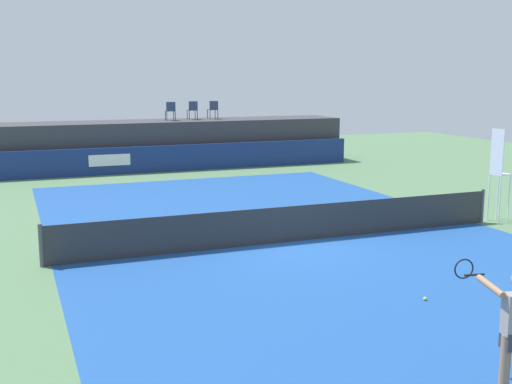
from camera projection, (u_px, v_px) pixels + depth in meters
ground_plane at (250, 218)px, 19.45m from camera, size 48.00×48.00×0.00m
court_inner at (291, 242)px, 16.70m from camera, size 12.00×22.00×0.00m
sponsor_wall at (168, 158)px, 28.97m from camera, size 18.00×0.22×1.20m
spectator_platform at (159, 144)px, 30.53m from camera, size 18.00×2.80×2.20m
spectator_chair_far_left at (170, 110)px, 30.29m from camera, size 0.47×0.47×0.89m
spectator_chair_left at (193, 109)px, 31.04m from camera, size 0.45×0.45×0.89m
spectator_chair_center at (213, 109)px, 31.45m from camera, size 0.45×0.45×0.89m
umpire_chair at (498, 169)px, 18.79m from camera, size 0.51×0.51×2.76m
tennis_net at (291, 224)px, 16.62m from camera, size 12.40×0.02×0.95m
net_post_near at (41, 246)px, 14.40m from camera, size 0.10×0.10×1.00m
net_post_far at (482, 206)px, 18.83m from camera, size 0.10×0.10×1.00m
tennis_ball at (425, 299)px, 12.30m from camera, size 0.07×0.07×0.07m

